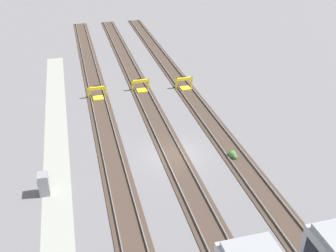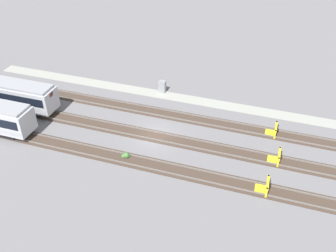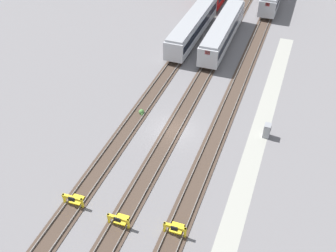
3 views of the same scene
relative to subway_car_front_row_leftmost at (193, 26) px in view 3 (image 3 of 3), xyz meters
name	(u,v)px [view 3 (image 3 of 3)]	position (x,y,z in m)	size (l,w,h in m)	color
ground_plane	(173,130)	(-22.01, -4.76, -2.04)	(400.00, 400.00, 0.00)	slate
service_walkway	(254,149)	(-22.01, -13.89, -2.04)	(54.00, 2.00, 0.01)	#9E9E93
rail_track_nearest	(215,139)	(-22.01, -9.57, -2.00)	(90.00, 2.23, 0.21)	#47382D
rail_track_near_inner	(173,130)	(-22.01, -4.76, -2.00)	(90.00, 2.24, 0.21)	#47382D
rail_track_middle	(134,120)	(-22.01, 0.05, -2.00)	(90.00, 2.23, 0.21)	#47382D
subway_car_front_row_leftmost	(193,26)	(0.00, 0.00, 0.00)	(18.01, 2.90, 3.70)	#B7BABF
subway_car_front_row_centre	(223,31)	(0.00, -4.74, 0.00)	(18.03, 3.02, 3.70)	#B7BABF
bumper_stop_nearest_track	(176,228)	(-34.70, -9.56, -1.53)	(1.36, 2.01, 1.22)	yellow
bumper_stop_near_inner_track	(120,220)	(-35.54, -4.75, -1.53)	(1.37, 2.01, 1.22)	yellow
bumper_stop_middle_track	(74,199)	(-34.93, 0.06, -1.53)	(1.37, 2.01, 1.22)	yellow
electrical_cabinet	(267,130)	(-19.46, -14.67, -1.24)	(0.90, 0.73, 1.60)	gray
weed_clump	(142,112)	(-20.45, -0.27, -1.80)	(0.92, 0.70, 0.64)	#4C7F3D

